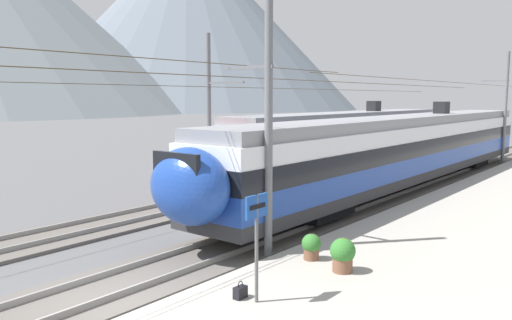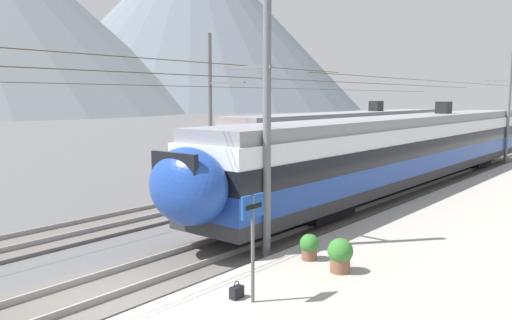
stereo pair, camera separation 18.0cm
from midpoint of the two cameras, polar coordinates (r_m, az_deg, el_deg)
The scene contains 12 objects.
ground_plane at distance 12.54m, azimuth -16.33°, elevation -15.78°, with size 400.00×400.00×0.00m, color #565659.
track_near at distance 13.24m, azimuth -18.73°, elevation -14.30°, with size 120.00×3.00×0.28m.
train_near_platform at distance 27.49m, azimuth 16.13°, elevation 1.38°, with size 32.24×2.95×4.27m.
train_far_track at distance 33.31m, azimuth 9.73°, elevation 2.47°, with size 24.46×2.86×4.27m.
catenary_mast_mid at distance 14.78m, azimuth 0.74°, elevation 4.53°, with size 46.04×1.82×8.05m.
catenary_mast_east at distance 40.18m, azimuth 25.81°, elevation 5.40°, with size 46.04×1.82×7.98m.
catenary_mast_far_side at distance 26.13m, azimuth -5.22°, elevation 5.54°, with size 46.04×2.49×8.00m.
platform_sign at distance 11.05m, azimuth -0.41°, elevation -7.17°, with size 0.70×0.08×2.39m.
handbag_near_sign at distance 11.75m, azimuth -2.22°, elevation -14.53°, with size 0.32×0.18×0.40m.
potted_plant_platform_edge at distance 14.33m, azimuth 5.84°, elevation -9.47°, with size 0.54×0.54×0.72m.
potted_plant_by_shelter at distance 13.44m, azimuth 9.27°, elevation -10.25°, with size 0.66×0.66×0.88m.
mountain_right_ridge at distance 222.91m, azimuth -7.59°, elevation 15.19°, with size 140.18×140.18×73.51m, color slate.
Camera 1 is at (-6.56, -9.51, 4.80)m, focal length 35.82 mm.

